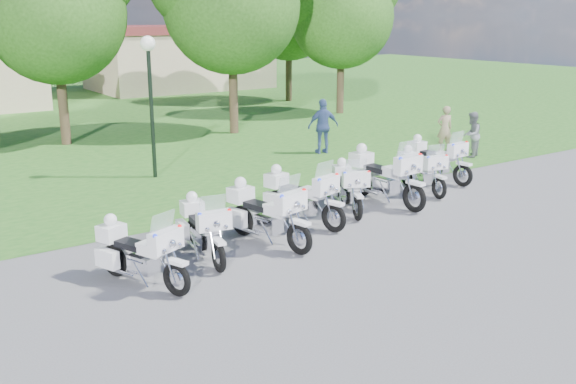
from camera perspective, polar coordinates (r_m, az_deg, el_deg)
ground at (r=13.55m, az=2.51°, el=-5.06°), size 100.00×100.00×0.00m
grass_lawn at (r=38.21m, az=-22.76°, el=7.11°), size 100.00×48.00×0.01m
motorcycle_0 at (r=11.92m, az=-13.16°, el=-5.20°), size 1.24×2.11×1.49m
motorcycle_1 at (r=13.04m, az=-7.57°, el=-3.16°), size 0.92×2.18×1.47m
motorcycle_2 at (r=13.68m, az=-2.09°, el=-1.84°), size 1.11×2.40×1.63m
motorcycle_3 at (r=14.99m, az=1.07°, el=-0.33°), size 1.16×2.34×1.60m
motorcycle_4 at (r=16.13m, az=5.37°, el=0.52°), size 1.27×2.02×1.45m
motorcycle_5 at (r=16.84m, az=8.44°, el=1.51°), size 0.93×2.63×1.77m
motorcycle_6 at (r=18.19m, az=11.71°, el=1.95°), size 0.97×2.12×1.44m
motorcycle_7 at (r=19.50m, az=13.01°, el=2.92°), size 0.89×2.33×1.56m
lamp_post at (r=19.36m, az=-12.22°, el=10.39°), size 0.44×0.44×4.18m
tree_3 at (r=32.24m, az=4.72°, el=16.14°), size 5.86×5.00×7.82m
tree_4 at (r=36.96m, az=-0.03°, el=16.37°), size 6.07×5.18×8.09m
building_east at (r=44.34m, az=-9.66°, el=11.75°), size 11.44×7.28×4.10m
bystander_a at (r=23.79m, az=13.75°, el=5.48°), size 0.69×0.57×1.63m
bystander_b at (r=22.97m, az=16.00°, el=4.90°), size 0.94×0.86×1.57m
bystander_c at (r=22.74m, az=3.14°, el=5.84°), size 1.21×0.75×1.93m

